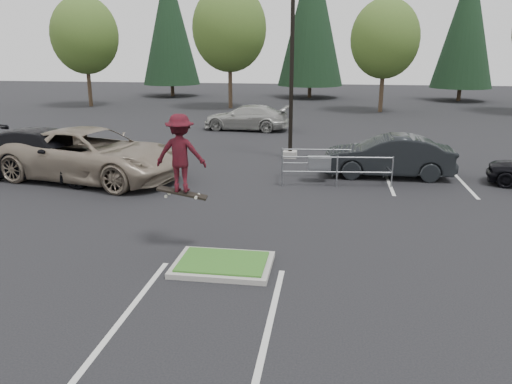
# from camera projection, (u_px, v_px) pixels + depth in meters

# --- Properties ---
(ground) EXTENTS (120.00, 120.00, 0.00)m
(ground) POSITION_uv_depth(u_px,v_px,m) (223.00, 267.00, 11.34)
(ground) COLOR black
(ground) RESTS_ON ground
(grass_median) EXTENTS (2.20, 1.60, 0.16)m
(grass_median) POSITION_uv_depth(u_px,v_px,m) (223.00, 264.00, 11.32)
(grass_median) COLOR gray
(grass_median) RESTS_ON ground
(stall_lines) EXTENTS (22.62, 17.60, 0.01)m
(stall_lines) POSITION_uv_depth(u_px,v_px,m) (222.00, 192.00, 17.26)
(stall_lines) COLOR silver
(stall_lines) RESTS_ON ground
(light_pole) EXTENTS (0.70, 0.60, 10.12)m
(light_pole) POSITION_uv_depth(u_px,v_px,m) (292.00, 53.00, 21.39)
(light_pole) COLOR gray
(light_pole) RESTS_ON ground
(decid_a) EXTENTS (5.44, 5.44, 8.91)m
(decid_a) POSITION_uv_depth(u_px,v_px,m) (85.00, 38.00, 40.90)
(decid_a) COLOR #38281C
(decid_a) RESTS_ON ground
(decid_b) EXTENTS (5.89, 5.89, 9.64)m
(decid_b) POSITION_uv_depth(u_px,v_px,m) (229.00, 31.00, 39.52)
(decid_b) COLOR #38281C
(decid_b) RESTS_ON ground
(decid_c) EXTENTS (5.12, 5.12, 8.38)m
(decid_c) POSITION_uv_depth(u_px,v_px,m) (385.00, 41.00, 37.34)
(decid_c) COLOR #38281C
(decid_c) RESTS_ON ground
(conif_a) EXTENTS (5.72, 5.72, 13.00)m
(conif_a) POSITION_uv_depth(u_px,v_px,m) (169.00, 23.00, 49.36)
(conif_a) COLOR #38281C
(conif_a) RESTS_ON ground
(conif_b) EXTENTS (6.38, 6.38, 14.50)m
(conif_b) POSITION_uv_depth(u_px,v_px,m) (312.00, 14.00, 47.61)
(conif_b) COLOR #38281C
(conif_b) RESTS_ON ground
(conif_c) EXTENTS (5.50, 5.50, 12.50)m
(conif_c) POSITION_uv_depth(u_px,v_px,m) (467.00, 24.00, 44.92)
(conif_c) COLOR #38281C
(conif_c) RESTS_ON ground
(cart_corral) EXTENTS (4.08, 1.83, 1.12)m
(cart_corral) POSITION_uv_depth(u_px,v_px,m) (323.00, 163.00, 18.40)
(cart_corral) COLOR gray
(cart_corral) RESTS_ON ground
(skateboarder) EXTENTS (1.23, 0.74, 2.05)m
(skateboarder) POSITION_uv_depth(u_px,v_px,m) (181.00, 154.00, 11.80)
(skateboarder) COLOR black
(skateboarder) RESTS_ON ground
(car_l_tan) EXTENTS (7.45, 4.55, 1.93)m
(car_l_tan) POSITION_uv_depth(u_px,v_px,m) (93.00, 154.00, 18.66)
(car_l_tan) COLOR gray
(car_l_tan) RESTS_ON ground
(car_l_black) EXTENTS (6.65, 3.47, 1.84)m
(car_l_black) POSITION_uv_depth(u_px,v_px,m) (47.00, 154.00, 18.94)
(car_l_black) COLOR black
(car_l_black) RESTS_ON ground
(car_r_charc) EXTENTS (4.88, 1.77, 1.60)m
(car_r_charc) POSITION_uv_depth(u_px,v_px,m) (388.00, 156.00, 19.13)
(car_r_charc) COLOR black
(car_r_charc) RESTS_ON ground
(car_far_silver) EXTENTS (5.30, 2.51, 1.49)m
(car_far_silver) POSITION_uv_depth(u_px,v_px,m) (247.00, 118.00, 30.05)
(car_far_silver) COLOR #B0B0AA
(car_far_silver) RESTS_ON ground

